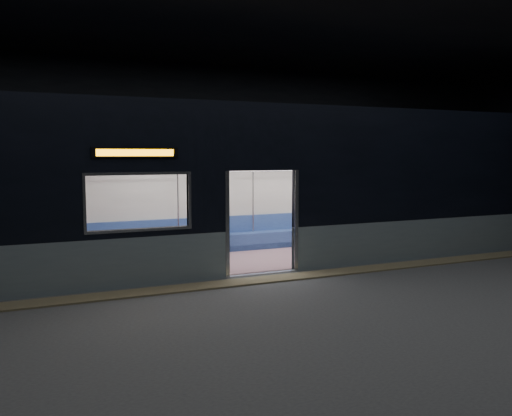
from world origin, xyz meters
TOP-DOWN VIEW (x-y plane):
  - station_floor at (0.00, 0.00)m, footprint 24.00×14.00m
  - station_envelope at (0.00, 0.00)m, footprint 24.00×14.00m
  - tactile_strip at (0.00, 0.55)m, footprint 22.80×0.50m
  - metro_car at (-0.00, 2.54)m, footprint 18.00×3.04m
  - passenger at (-0.08, 3.55)m, footprint 0.36×0.62m
  - handbag at (-0.06, 3.35)m, footprint 0.32×0.29m
  - transit_map at (5.00, 3.85)m, footprint 0.97×0.03m

SIDE VIEW (x-z plane):
  - station_floor at x=0.00m, z-range -0.01..0.00m
  - tactile_strip at x=0.00m, z-range 0.00..0.03m
  - handbag at x=-0.06m, z-range 0.59..0.72m
  - passenger at x=-0.08m, z-range 0.12..1.39m
  - transit_map at x=5.00m, z-range 1.15..1.78m
  - metro_car at x=0.00m, z-range 0.17..3.52m
  - station_envelope at x=0.00m, z-range 1.16..6.16m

